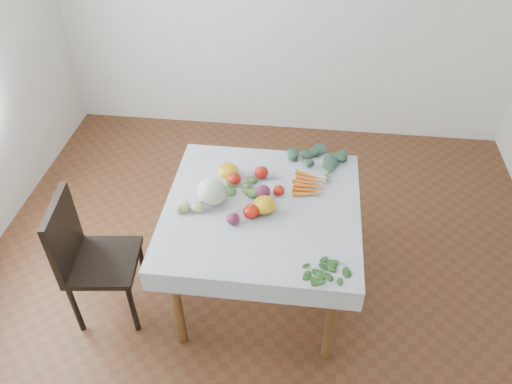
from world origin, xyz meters
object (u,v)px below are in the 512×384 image
at_px(cabbage, 212,192).
at_px(carrot_bunch, 312,185).
at_px(heirloom_back, 228,171).
at_px(chair, 87,253).
at_px(table, 262,219).

xyz_separation_m(cabbage, carrot_bunch, (0.57, 0.20, -0.06)).
bearing_deg(heirloom_back, carrot_bunch, -4.46).
distance_m(chair, heirloom_back, 0.97).
xyz_separation_m(table, heirloom_back, (-0.24, 0.25, 0.15)).
relative_size(chair, heirloom_back, 6.89).
bearing_deg(carrot_bunch, chair, -159.91).
distance_m(cabbage, heirloom_back, 0.25).
distance_m(table, chair, 1.05).
bearing_deg(heirloom_back, chair, -146.52).
distance_m(cabbage, carrot_bunch, 0.61).
bearing_deg(chair, heirloom_back, 33.48).
xyz_separation_m(chair, carrot_bunch, (1.29, 0.47, 0.26)).
bearing_deg(chair, table, 14.39).
bearing_deg(chair, cabbage, 20.48).
relative_size(table, carrot_bunch, 4.15).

